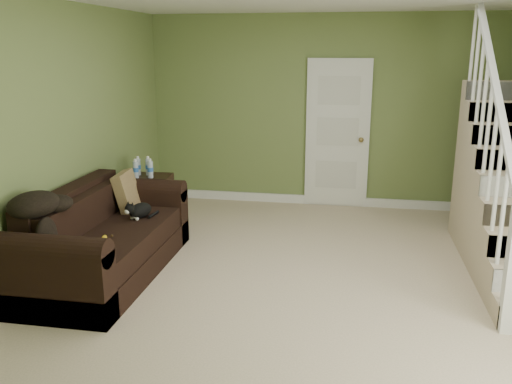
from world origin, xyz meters
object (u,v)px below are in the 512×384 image
at_px(sofa, 104,242).
at_px(cat, 140,211).
at_px(side_table, 147,203).
at_px(banana, 104,239).

height_order(sofa, cat, sofa).
distance_m(side_table, cat, 1.03).
bearing_deg(side_table, banana, -81.19).
distance_m(sofa, banana, 0.41).
relative_size(sofa, banana, 12.45).
bearing_deg(side_table, cat, -72.03).
height_order(cat, banana, cat).
relative_size(sofa, side_table, 2.43).
relative_size(side_table, cat, 2.03).
relative_size(side_table, banana, 5.12).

